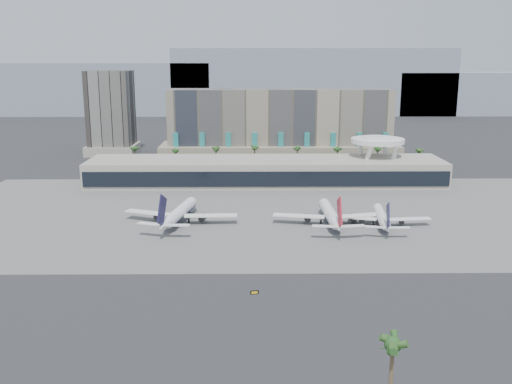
{
  "coord_description": "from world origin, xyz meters",
  "views": [
    {
      "loc": [
        -7.45,
        -160.81,
        58.89
      ],
      "look_at": [
        -5.41,
        40.0,
        12.02
      ],
      "focal_mm": 40.0,
      "sensor_mm": 36.0,
      "label": 1
    }
  ],
  "objects_px": {
    "airliner_right": "(382,217)",
    "service_vehicle_a": "(167,217)",
    "airliner_centre": "(330,214)",
    "service_vehicle_b": "(352,220)",
    "airliner_left": "(179,213)",
    "taxiway_sign": "(255,292)"
  },
  "relations": [
    {
      "from": "airliner_right",
      "to": "service_vehicle_a",
      "type": "bearing_deg",
      "value": -179.67
    },
    {
      "from": "airliner_centre",
      "to": "service_vehicle_b",
      "type": "xyz_separation_m",
      "value": [
        8.63,
        3.31,
        -2.96
      ]
    },
    {
      "from": "airliner_left",
      "to": "airliner_centre",
      "type": "bearing_deg",
      "value": 7.92
    },
    {
      "from": "airliner_right",
      "to": "service_vehicle_b",
      "type": "bearing_deg",
      "value": 157.49
    },
    {
      "from": "airliner_left",
      "to": "service_vehicle_b",
      "type": "xyz_separation_m",
      "value": [
        64.05,
        1.04,
        -3.05
      ]
    },
    {
      "from": "airliner_centre",
      "to": "service_vehicle_b",
      "type": "relative_size",
      "value": 13.6
    },
    {
      "from": "airliner_left",
      "to": "taxiway_sign",
      "type": "bearing_deg",
      "value": -57.14
    },
    {
      "from": "airliner_right",
      "to": "service_vehicle_b",
      "type": "xyz_separation_m",
      "value": [
        -9.72,
        5.28,
        -2.38
      ]
    },
    {
      "from": "service_vehicle_a",
      "to": "taxiway_sign",
      "type": "relative_size",
      "value": 2.14
    },
    {
      "from": "service_vehicle_a",
      "to": "airliner_right",
      "type": "bearing_deg",
      "value": -16.67
    },
    {
      "from": "airliner_right",
      "to": "airliner_left",
      "type": "bearing_deg",
      "value": -177.28
    },
    {
      "from": "service_vehicle_b",
      "to": "airliner_left",
      "type": "bearing_deg",
      "value": -177.63
    },
    {
      "from": "airliner_left",
      "to": "service_vehicle_a",
      "type": "distance_m",
      "value": 6.77
    },
    {
      "from": "airliner_centre",
      "to": "airliner_left",
      "type": "bearing_deg",
      "value": 176.55
    },
    {
      "from": "service_vehicle_a",
      "to": "taxiway_sign",
      "type": "xyz_separation_m",
      "value": [
        32.29,
        -69.03,
        -0.65
      ]
    },
    {
      "from": "airliner_centre",
      "to": "service_vehicle_a",
      "type": "bearing_deg",
      "value": 173.35
    },
    {
      "from": "airliner_right",
      "to": "airliner_centre",
      "type": "bearing_deg",
      "value": 179.87
    },
    {
      "from": "airliner_left",
      "to": "airliner_centre",
      "type": "xyz_separation_m",
      "value": [
        55.42,
        -2.27,
        -0.09
      ]
    },
    {
      "from": "airliner_left",
      "to": "taxiway_sign",
      "type": "height_order",
      "value": "airliner_left"
    },
    {
      "from": "airliner_left",
      "to": "taxiway_sign",
      "type": "relative_size",
      "value": 20.21
    },
    {
      "from": "airliner_left",
      "to": "airliner_right",
      "type": "bearing_deg",
      "value": 6.98
    },
    {
      "from": "airliner_centre",
      "to": "service_vehicle_a",
      "type": "xyz_separation_m",
      "value": [
        -60.47,
        5.86,
        -2.64
      ]
    }
  ]
}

